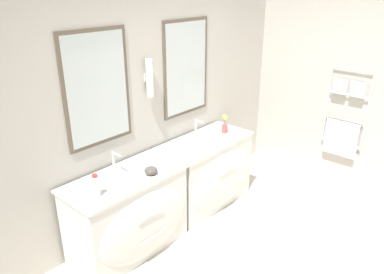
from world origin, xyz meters
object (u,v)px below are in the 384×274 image
flower_vase (225,125)px  vanity_left (130,215)px  vanity_right (207,172)px  toiletry_bottle (96,186)px  amenity_bowl (151,171)px

flower_vase → vanity_left: bearing=-179.6°
vanity_right → flower_vase: flower_vase is taller
vanity_left → vanity_right: size_ratio=1.00×
toiletry_bottle → flower_vase: flower_vase is taller
vanity_right → flower_vase: size_ratio=5.06×
vanity_left → vanity_right: (1.16, 0.00, 0.00)m
vanity_left → toiletry_bottle: (-0.36, -0.06, 0.50)m
vanity_left → toiletry_bottle: size_ratio=5.55×
vanity_left → toiletry_bottle: 0.62m
vanity_right → amenity_bowl: amenity_bowl is taller
vanity_left → amenity_bowl: amenity_bowl is taller
amenity_bowl → vanity_left: bearing=152.0°
amenity_bowl → flower_vase: size_ratio=0.55×
amenity_bowl → flower_vase: (1.28, 0.12, 0.06)m
vanity_left → flower_vase: size_ratio=5.06×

